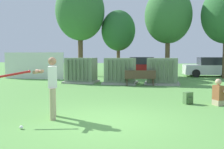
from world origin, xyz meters
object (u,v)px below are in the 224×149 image
(parked_car_leftmost, at_px, (141,67))
(park_bench, at_px, (140,77))
(seated_spectator, at_px, (220,95))
(backpack, at_px, (188,98))
(transformer_mid_east, at_px, (162,72))
(batter, at_px, (51,84))
(transformer_mid_west, at_px, (120,71))
(parked_car_left_of_center, at_px, (210,68))
(sports_ball, at_px, (21,127))
(transformer_west, at_px, (81,71))

(parked_car_leftmost, bearing_deg, park_bench, -84.91)
(seated_spectator, height_order, backpack, seated_spectator)
(transformer_mid_east, distance_m, batter, 9.49)
(transformer_mid_east, relative_size, park_bench, 1.14)
(transformer_mid_west, height_order, parked_car_left_of_center, same)
(park_bench, distance_m, sports_ball, 9.25)
(transformer_mid_west, xyz_separation_m, backpack, (3.56, -5.79, -0.57))
(backpack, bearing_deg, transformer_mid_east, 99.24)
(transformer_west, distance_m, parked_car_leftmost, 7.81)
(transformer_west, relative_size, transformer_mid_west, 1.00)
(park_bench, relative_size, parked_car_left_of_center, 0.42)
(transformer_mid_west, relative_size, sports_ball, 23.33)
(backpack, bearing_deg, sports_ball, -136.48)
(sports_ball, distance_m, backpack, 5.89)
(transformer_mid_east, xyz_separation_m, parked_car_left_of_center, (3.93, 6.50, -0.04))
(parked_car_left_of_center, bearing_deg, transformer_mid_east, -121.18)
(park_bench, bearing_deg, backpack, -65.71)
(transformer_mid_west, distance_m, batter, 8.72)
(batter, height_order, backpack, batter)
(batter, relative_size, seated_spectator, 1.81)
(transformer_west, relative_size, sports_ball, 23.33)
(parked_car_left_of_center, bearing_deg, backpack, -103.17)
(parked_car_leftmost, bearing_deg, parked_car_left_of_center, -4.29)
(batter, distance_m, seated_spectator, 5.93)
(batter, distance_m, backpack, 5.03)
(transformer_mid_east, distance_m, parked_car_leftmost, 7.21)
(transformer_west, distance_m, parked_car_left_of_center, 11.29)
(seated_spectator, bearing_deg, transformer_west, 140.93)
(transformer_mid_east, bearing_deg, batter, -108.74)
(transformer_mid_east, bearing_deg, transformer_mid_west, -173.69)
(transformer_mid_west, distance_m, park_bench, 1.58)
(batter, height_order, parked_car_left_of_center, batter)
(transformer_west, relative_size, park_bench, 1.14)
(park_bench, height_order, parked_car_leftmost, parked_car_leftmost)
(park_bench, distance_m, backpack, 5.44)
(seated_spectator, bearing_deg, parked_car_left_of_center, 81.67)
(seated_spectator, relative_size, backpack, 2.19)
(batter, height_order, sports_ball, batter)
(parked_car_left_of_center, bearing_deg, sports_ball, -113.45)
(batter, bearing_deg, transformer_mid_east, 71.26)
(transformer_west, relative_size, backpack, 4.77)
(backpack, bearing_deg, park_bench, 114.29)
(transformer_west, distance_m, sports_ball, 10.15)
(backpack, bearing_deg, seated_spectator, -0.11)
(transformer_mid_east, height_order, batter, batter)
(transformer_west, relative_size, batter, 1.21)
(sports_ball, relative_size, seated_spectator, 0.09)
(sports_ball, bearing_deg, backpack, 43.52)
(park_bench, xyz_separation_m, sports_ball, (-2.03, -9.01, -0.49))
(sports_ball, relative_size, backpack, 0.20)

